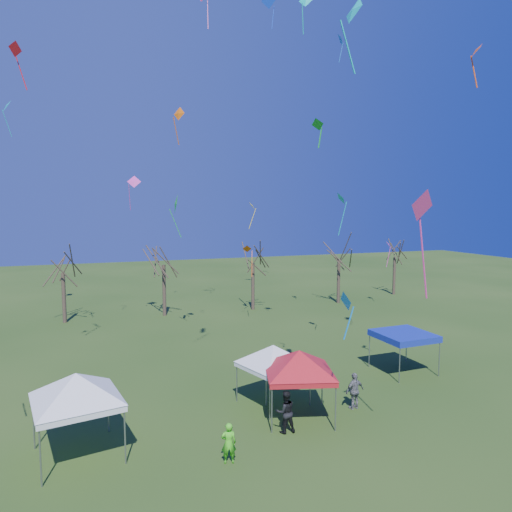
# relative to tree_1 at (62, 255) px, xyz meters

# --- Properties ---
(ground) EXTENTS (140.00, 140.00, 0.00)m
(ground) POSITION_rel_tree_1_xyz_m (10.77, -24.65, -5.79)
(ground) COLOR #254416
(ground) RESTS_ON ground
(tree_1) EXTENTS (3.42, 3.42, 7.54)m
(tree_1) POSITION_rel_tree_1_xyz_m (0.00, 0.00, 0.00)
(tree_1) COLOR #3D2D21
(tree_1) RESTS_ON ground
(tree_2) EXTENTS (3.71, 3.71, 8.18)m
(tree_2) POSITION_rel_tree_1_xyz_m (8.40, -0.27, 0.50)
(tree_2) COLOR #3D2D21
(tree_2) RESTS_ON ground
(tree_3) EXTENTS (3.59, 3.59, 7.91)m
(tree_3) POSITION_rel_tree_1_xyz_m (16.80, -0.60, 0.29)
(tree_3) COLOR #3D2D21
(tree_3) RESTS_ON ground
(tree_4) EXTENTS (3.58, 3.58, 7.89)m
(tree_4) POSITION_rel_tree_1_xyz_m (26.12, -0.65, 0.27)
(tree_4) COLOR #3D2D21
(tree_4) RESTS_ON ground
(tree_5) EXTENTS (3.39, 3.39, 7.46)m
(tree_5) POSITION_rel_tree_1_xyz_m (34.49, 1.42, -0.06)
(tree_5) COLOR #3D2D21
(tree_5) RESTS_ON ground
(tent_white_west) EXTENTS (4.32, 4.32, 3.87)m
(tent_white_west) POSITION_rel_tree_1_xyz_m (1.66, -23.10, -2.67)
(tent_white_west) COLOR gray
(tent_white_west) RESTS_ON ground
(tent_white_mid) EXTENTS (3.70, 3.70, 3.44)m
(tent_white_mid) POSITION_rel_tree_1_xyz_m (10.62, -21.14, -3.02)
(tent_white_mid) COLOR gray
(tent_white_mid) RESTS_ON ground
(tent_red) EXTENTS (4.03, 4.03, 3.70)m
(tent_red) POSITION_rel_tree_1_xyz_m (11.15, -22.99, -2.81)
(tent_red) COLOR gray
(tent_red) RESTS_ON ground
(tent_blue) EXTENTS (3.09, 3.09, 2.36)m
(tent_blue) POSITION_rel_tree_1_xyz_m (19.55, -19.60, -3.62)
(tent_blue) COLOR gray
(tent_blue) RESTS_ON ground
(person_green) EXTENTS (0.64, 0.49, 1.58)m
(person_green) POSITION_rel_tree_1_xyz_m (7.03, -25.54, -5.00)
(person_green) COLOR #4AD722
(person_green) RESTS_ON ground
(person_grey) EXTENTS (1.09, 0.59, 1.78)m
(person_grey) POSITION_rel_tree_1_xyz_m (14.09, -23.03, -4.90)
(person_grey) COLOR slate
(person_grey) RESTS_ON ground
(person_dark) EXTENTS (0.94, 0.76, 1.84)m
(person_dark) POSITION_rel_tree_1_xyz_m (10.01, -24.05, -4.87)
(person_dark) COLOR black
(person_dark) RESTS_ON ground
(kite_2) EXTENTS (1.03, 1.33, 2.87)m
(kite_2) POSITION_rel_tree_1_xyz_m (-3.61, 0.36, 11.99)
(kite_2) COLOR #0B97AB
(kite_2) RESTS_ON ground
(kite_7) EXTENTS (0.93, 0.96, 2.71)m
(kite_7) POSITION_rel_tree_1_xyz_m (-1.35, -11.20, 12.87)
(kite_7) COLOR red
(kite_7) RESTS_ON ground
(kite_1) EXTENTS (0.44, 0.85, 1.92)m
(kite_1) POSITION_rel_tree_1_xyz_m (11.83, -25.86, 0.17)
(kite_1) COLOR #1382D0
(kite_1) RESTS_ON ground
(kite_13) EXTENTS (1.19, 0.85, 2.82)m
(kite_13) POSITION_rel_tree_1_xyz_m (5.75, -3.16, 6.02)
(kite_13) COLOR #F035B9
(kite_13) RESTS_ON ground
(kite_27) EXTENTS (0.70, 1.06, 2.61)m
(kite_27) POSITION_rel_tree_1_xyz_m (11.61, -26.27, 10.94)
(kite_27) COLOR #0DCBC2
(kite_27) RESTS_ON ground
(kite_22) EXTENTS (0.99, 0.91, 2.64)m
(kite_22) POSITION_rel_tree_1_xyz_m (14.52, -5.73, 0.47)
(kite_22) COLOR #E1550B
(kite_22) RESTS_ON ground
(kite_3) EXTENTS (1.30, 1.12, 3.17)m
(kite_3) POSITION_rel_tree_1_xyz_m (17.41, -3.03, 21.63)
(kite_3) COLOR blue
(kite_3) RESTS_ON ground
(kite_25) EXTENTS (0.68, 0.75, 1.40)m
(kite_25) POSITION_rel_tree_1_xyz_m (12.46, -21.99, 7.70)
(kite_25) COLOR green
(kite_25) RESTS_ON ground
(kite_9) EXTENTS (0.72, 0.82, 1.72)m
(kite_9) POSITION_rel_tree_1_xyz_m (17.15, -26.50, 10.09)
(kite_9) COLOR #F34F0C
(kite_9) RESTS_ON ground
(kite_15) EXTENTS (0.87, 1.09, 2.03)m
(kite_15) POSITION_rel_tree_1_xyz_m (19.26, -12.19, 15.57)
(kite_15) COLOR blue
(kite_15) RESTS_ON ground
(kite_11) EXTENTS (0.84, 1.44, 3.14)m
(kite_11) POSITION_rel_tree_1_xyz_m (8.06, -8.88, 4.18)
(kite_11) COLOR #189E22
(kite_11) RESTS_ON ground
(kite_5) EXTENTS (1.28, 0.78, 3.90)m
(kite_5) POSITION_rel_tree_1_xyz_m (13.32, -28.22, 3.90)
(kite_5) COLOR #E63382
(kite_5) RESTS_ON ground
(kite_19) EXTENTS (0.80, 0.98, 2.26)m
(kite_19) POSITION_rel_tree_1_xyz_m (14.87, -5.90, 4.07)
(kite_19) COLOR yellow
(kite_19) RESTS_ON ground
(kite_18) EXTENTS (0.87, 0.81, 2.22)m
(kite_18) POSITION_rel_tree_1_xyz_m (14.29, -16.76, 15.58)
(kite_18) COLOR #0DD1C4
(kite_18) RESTS_ON ground
(kite_12) EXTENTS (0.89, 0.99, 2.55)m
(kite_12) POSITION_rel_tree_1_xyz_m (29.64, -4.05, 0.34)
(kite_12) COLOR #FF38B2
(kite_12) RESTS_ON ground
(kite_24) EXTENTS (0.75, 0.84, 2.32)m
(kite_24) POSITION_rel_tree_1_xyz_m (7.80, -12.16, 9.74)
(kite_24) COLOR #E4610C
(kite_24) RESTS_ON ground
(kite_17) EXTENTS (0.75, 1.02, 2.84)m
(kite_17) POSITION_rel_tree_1_xyz_m (17.80, -15.13, 4.48)
(kite_17) COLOR #0BA1B0
(kite_17) RESTS_ON ground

